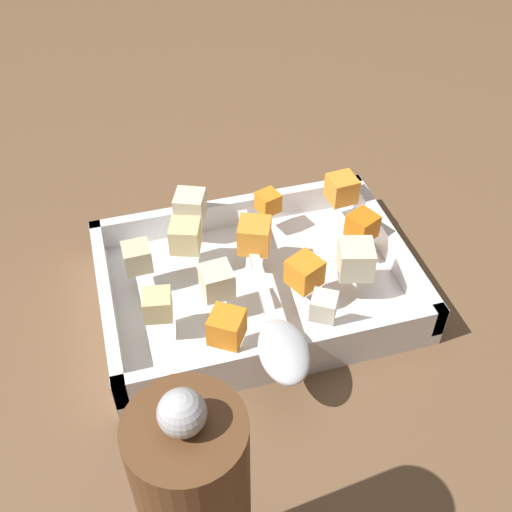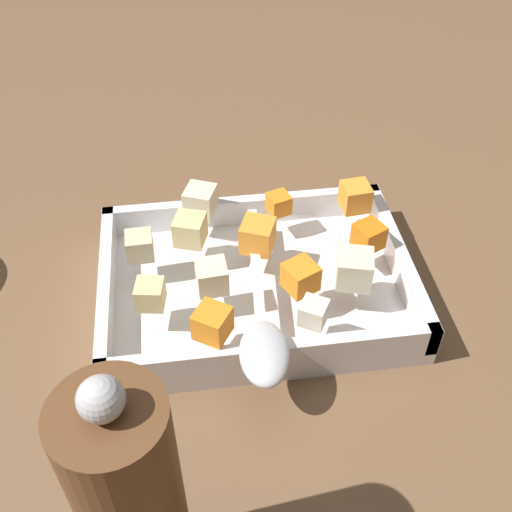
% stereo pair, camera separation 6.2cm
% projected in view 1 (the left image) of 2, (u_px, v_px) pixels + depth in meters
% --- Properties ---
extents(ground_plane, '(4.00, 4.00, 0.00)m').
position_uv_depth(ground_plane, '(253.00, 289.00, 0.67)').
color(ground_plane, brown).
extents(baking_dish, '(0.31, 0.22, 0.05)m').
position_uv_depth(baking_dish, '(256.00, 286.00, 0.65)').
color(baking_dish, silver).
rests_on(baking_dish, ground_plane).
extents(carrot_chunk_heap_top, '(0.04, 0.04, 0.03)m').
position_uv_depth(carrot_chunk_heap_top, '(305.00, 272.00, 0.60)').
color(carrot_chunk_heap_top, orange).
rests_on(carrot_chunk_heap_top, baking_dish).
extents(carrot_chunk_mid_right, '(0.04, 0.04, 0.03)m').
position_uv_depth(carrot_chunk_mid_right, '(254.00, 236.00, 0.63)').
color(carrot_chunk_mid_right, orange).
rests_on(carrot_chunk_mid_right, baking_dish).
extents(carrot_chunk_far_right, '(0.03, 0.03, 0.02)m').
position_uv_depth(carrot_chunk_far_right, '(268.00, 202.00, 0.68)').
color(carrot_chunk_far_right, orange).
rests_on(carrot_chunk_far_right, baking_dish).
extents(carrot_chunk_near_spoon, '(0.03, 0.03, 0.03)m').
position_uv_depth(carrot_chunk_near_spoon, '(342.00, 189.00, 0.69)').
color(carrot_chunk_near_spoon, orange).
rests_on(carrot_chunk_near_spoon, baking_dish).
extents(carrot_chunk_near_right, '(0.04, 0.04, 0.03)m').
position_uv_depth(carrot_chunk_near_right, '(361.00, 224.00, 0.65)').
color(carrot_chunk_near_right, orange).
rests_on(carrot_chunk_near_right, baking_dish).
extents(carrot_chunk_rim_edge, '(0.04, 0.04, 0.03)m').
position_uv_depth(carrot_chunk_rim_edge, '(227.00, 327.00, 0.55)').
color(carrot_chunk_rim_edge, orange).
rests_on(carrot_chunk_rim_edge, baking_dish).
extents(potato_chunk_corner_nw, '(0.03, 0.03, 0.03)m').
position_uv_depth(potato_chunk_corner_nw, '(137.00, 257.00, 0.62)').
color(potato_chunk_corner_nw, beige).
rests_on(potato_chunk_corner_nw, baking_dish).
extents(potato_chunk_front_center, '(0.03, 0.03, 0.03)m').
position_uv_depth(potato_chunk_front_center, '(158.00, 305.00, 0.57)').
color(potato_chunk_front_center, '#E0CC89').
rests_on(potato_chunk_front_center, baking_dish).
extents(potato_chunk_heap_side, '(0.04, 0.04, 0.03)m').
position_uv_depth(potato_chunk_heap_side, '(190.00, 206.00, 0.67)').
color(potato_chunk_heap_side, beige).
rests_on(potato_chunk_heap_side, baking_dish).
extents(potato_chunk_back_center, '(0.04, 0.04, 0.03)m').
position_uv_depth(potato_chunk_back_center, '(185.00, 236.00, 0.64)').
color(potato_chunk_back_center, '#E0CC89').
rests_on(potato_chunk_back_center, baking_dish).
extents(potato_chunk_corner_sw, '(0.04, 0.04, 0.03)m').
position_uv_depth(potato_chunk_corner_sw, '(356.00, 259.00, 0.61)').
color(potato_chunk_corner_sw, beige).
rests_on(potato_chunk_corner_sw, baking_dish).
extents(potato_chunk_corner_ne, '(0.03, 0.03, 0.03)m').
position_uv_depth(potato_chunk_corner_ne, '(217.00, 281.00, 0.59)').
color(potato_chunk_corner_ne, beige).
rests_on(potato_chunk_corner_ne, baking_dish).
extents(parsnip_chunk_corner_se, '(0.03, 0.03, 0.02)m').
position_uv_depth(parsnip_chunk_corner_se, '(324.00, 306.00, 0.57)').
color(parsnip_chunk_corner_se, silver).
rests_on(parsnip_chunk_corner_se, baking_dish).
extents(serving_spoon, '(0.05, 0.24, 0.02)m').
position_uv_depth(serving_spoon, '(280.00, 339.00, 0.55)').
color(serving_spoon, silver).
rests_on(serving_spoon, baking_dish).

